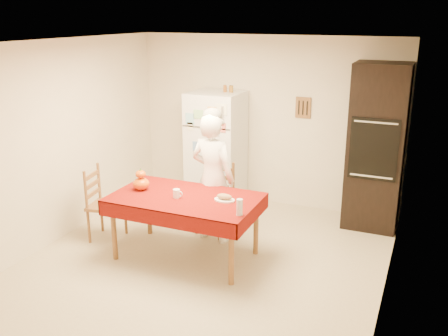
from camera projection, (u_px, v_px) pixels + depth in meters
The scene contains 17 objects.
floor at pixel (202, 264), 5.79m from camera, with size 4.50×4.50×0.00m, color tan.
room_shell at pixel (200, 128), 5.31m from camera, with size 4.02×4.52×2.51m.
refrigerator at pixel (216, 149), 7.43m from camera, with size 0.75×0.74×1.70m.
oven_cabinet at pixel (376, 147), 6.54m from camera, with size 0.70×0.62×2.20m.
dining_table at pixel (185, 202), 5.78m from camera, with size 1.70×1.00×0.76m.
chair_far at pixel (217, 195), 6.54m from camera, with size 0.48×0.46×0.95m.
chair_left at pixel (101, 201), 6.33m from camera, with size 0.47×0.48×0.95m.
seated_woman at pixel (213, 178), 6.21m from camera, with size 0.60×0.39×1.65m, color white.
coffee_mug at pixel (177, 193), 5.71m from camera, with size 0.08×0.08×0.10m, color white.
pumpkin_lower at pixel (141, 184), 5.96m from camera, with size 0.20×0.20×0.15m, color #ED3A05.
pumpkin_upper at pixel (141, 174), 5.92m from camera, with size 0.12×0.12×0.09m, color #E35E05.
wine_glass at pixel (240, 207), 5.21m from camera, with size 0.07×0.07×0.18m, color silver.
bread_plate at pixel (225, 200), 5.63m from camera, with size 0.24×0.24×0.02m, color white.
bread_loaf at pixel (225, 197), 5.61m from camera, with size 0.18×0.10×0.06m, color tan.
spice_jar_left at pixel (225, 89), 7.16m from camera, with size 0.05×0.05×0.10m, color brown.
spice_jar_mid at pixel (231, 89), 7.12m from camera, with size 0.05×0.05×0.10m, color #8B5C19.
spice_jar_right at pixel (231, 89), 7.13m from camera, with size 0.05×0.05×0.10m, color brown.
Camera 1 is at (2.27, -4.68, 2.79)m, focal length 40.00 mm.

